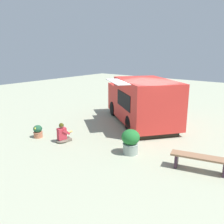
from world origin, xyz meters
TOP-DOWN VIEW (x-y plane):
  - ground_plane at (0.00, 0.00)m, footprint 40.00×40.00m
  - food_truck at (0.81, -0.69)m, footprint 5.55×5.03m
  - person_customer at (1.93, 3.58)m, footprint 0.56×0.79m
  - planter_flowering_near at (-0.91, 2.82)m, footprint 0.66×0.66m
  - planter_flowering_far at (3.18, 3.90)m, footprint 0.40×0.40m
  - plaza_bench at (-3.34, 2.57)m, footprint 1.82×0.82m

SIDE VIEW (x-z plane):
  - ground_plane at x=0.00m, z-range 0.00..0.00m
  - planter_flowering_far at x=3.18m, z-range 0.00..0.55m
  - person_customer at x=1.93m, z-range -0.10..0.71m
  - plaza_bench at x=-3.34m, z-range 0.13..0.63m
  - planter_flowering_near at x=-0.91m, z-range 0.03..0.96m
  - food_truck at x=0.81m, z-range -0.05..2.25m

